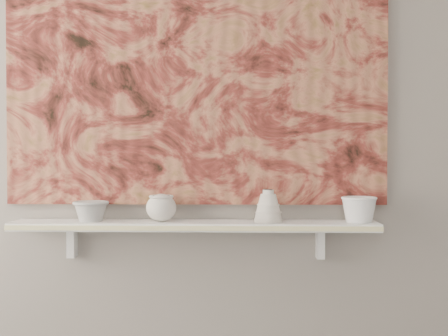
{
  "coord_description": "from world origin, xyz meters",
  "views": [
    {
      "loc": [
        0.18,
        -0.87,
        1.19
      ],
      "look_at": [
        0.11,
        1.49,
        1.14
      ],
      "focal_mm": 50.0,
      "sensor_mm": 36.0,
      "label": 1
    }
  ],
  "objects_px": {
    "bowl_grey": "(91,211)",
    "cup_cream": "(161,208)",
    "bell_vessel": "(268,206)",
    "shelf": "(194,225)",
    "bowl_white": "(359,209)",
    "painting": "(196,65)"
  },
  "relations": [
    {
      "from": "bowl_grey",
      "to": "cup_cream",
      "type": "height_order",
      "value": "cup_cream"
    },
    {
      "from": "shelf",
      "to": "bowl_white",
      "type": "height_order",
      "value": "bowl_white"
    },
    {
      "from": "painting",
      "to": "cup_cream",
      "type": "xyz_separation_m",
      "value": [
        -0.13,
        -0.08,
        -0.56
      ]
    },
    {
      "from": "bell_vessel",
      "to": "cup_cream",
      "type": "bearing_deg",
      "value": 180.0
    },
    {
      "from": "bell_vessel",
      "to": "bowl_white",
      "type": "distance_m",
      "value": 0.35
    },
    {
      "from": "shelf",
      "to": "cup_cream",
      "type": "xyz_separation_m",
      "value": [
        -0.13,
        0.0,
        0.07
      ]
    },
    {
      "from": "bowl_grey",
      "to": "bowl_white",
      "type": "bearing_deg",
      "value": 0.0
    },
    {
      "from": "bowl_white",
      "to": "shelf",
      "type": "bearing_deg",
      "value": 180.0
    },
    {
      "from": "painting",
      "to": "bell_vessel",
      "type": "xyz_separation_m",
      "value": [
        0.28,
        -0.08,
        -0.55
      ]
    },
    {
      "from": "cup_cream",
      "to": "bell_vessel",
      "type": "distance_m",
      "value": 0.41
    },
    {
      "from": "bowl_white",
      "to": "bell_vessel",
      "type": "bearing_deg",
      "value": 180.0
    },
    {
      "from": "cup_cream",
      "to": "bowl_white",
      "type": "bearing_deg",
      "value": 0.0
    },
    {
      "from": "cup_cream",
      "to": "bowl_white",
      "type": "height_order",
      "value": "cup_cream"
    },
    {
      "from": "painting",
      "to": "bowl_white",
      "type": "bearing_deg",
      "value": -7.3
    },
    {
      "from": "painting",
      "to": "bowl_white",
      "type": "height_order",
      "value": "painting"
    },
    {
      "from": "painting",
      "to": "bowl_white",
      "type": "distance_m",
      "value": 0.85
    },
    {
      "from": "bowl_grey",
      "to": "bell_vessel",
      "type": "bearing_deg",
      "value": 0.0
    },
    {
      "from": "shelf",
      "to": "cup_cream",
      "type": "height_order",
      "value": "cup_cream"
    },
    {
      "from": "painting",
      "to": "bowl_grey",
      "type": "bearing_deg",
      "value": -168.59
    },
    {
      "from": "shelf",
      "to": "bell_vessel",
      "type": "bearing_deg",
      "value": 0.0
    },
    {
      "from": "cup_cream",
      "to": "painting",
      "type": "bearing_deg",
      "value": 32.44
    },
    {
      "from": "cup_cream",
      "to": "bowl_white",
      "type": "xyz_separation_m",
      "value": [
        0.76,
        0.0,
        -0.0
      ]
    }
  ]
}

